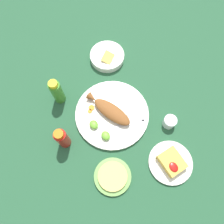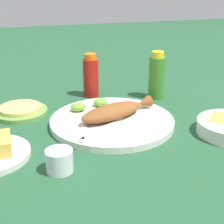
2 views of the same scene
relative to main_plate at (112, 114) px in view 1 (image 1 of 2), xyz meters
The scene contains 17 objects.
ground_plane 0.01m from the main_plate, ahead, with size 4.00×4.00×0.00m, color #235133.
main_plate is the anchor object (origin of this frame).
fried_fish 0.03m from the main_plate, 159.15° to the right, with size 0.25×0.14×0.04m.
fork_near 0.09m from the main_plate, 51.63° to the left, with size 0.15×0.13×0.00m.
fork_far 0.09m from the main_plate, 20.96° to the left, with size 0.08×0.18×0.00m.
carrot_slice_near 0.11m from the main_plate, 128.04° to the right, with size 0.02×0.02×0.00m, color orange.
carrot_slice_mid 0.10m from the main_plate, 138.27° to the right, with size 0.03×0.03×0.00m, color orange.
lime_wedge_main 0.11m from the main_plate, 86.90° to the right, with size 0.04×0.04×0.02m, color #6BB233.
lime_wedge_side 0.12m from the main_plate, 46.36° to the right, with size 0.05×0.04×0.02m, color #6BB233.
hot_sauce_bottle_red 0.26m from the main_plate, 90.56° to the right, with size 0.05×0.05×0.15m.
hot_sauce_bottle_green 0.28m from the main_plate, 140.70° to the right, with size 0.05×0.05×0.16m.
salt_cup 0.27m from the main_plate, 48.57° to the left, with size 0.06×0.06×0.05m.
side_plate_fries 0.35m from the main_plate, 16.46° to the left, with size 0.20×0.20×0.01m, color silver.
fries_pile 0.35m from the main_plate, 16.36° to the left, with size 0.11×0.09×0.04m.
guacamole_bowl 0.32m from the main_plate, 152.41° to the left, with size 0.18×0.18×0.05m.
tortilla_plate 0.29m from the main_plate, 31.61° to the right, with size 0.16×0.16×0.01m, color #6B9E4C.
tortilla_stack 0.29m from the main_plate, 31.61° to the right, with size 0.13×0.13×0.01m, color #E0C666.
Camera 1 is at (0.31, -0.20, 1.00)m, focal length 35.00 mm.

